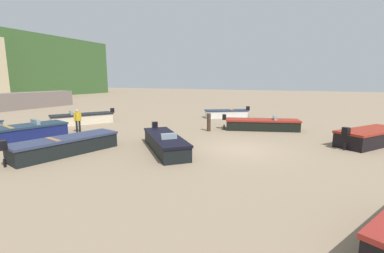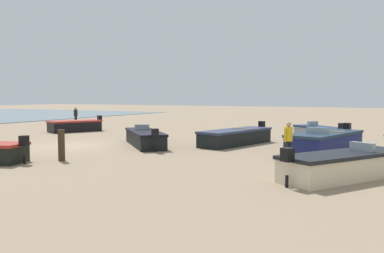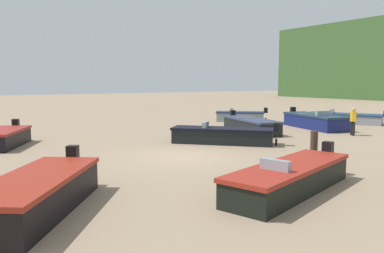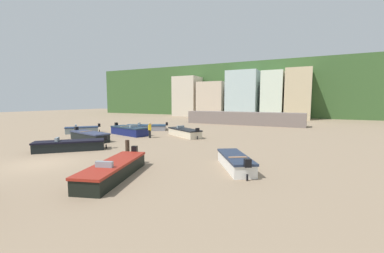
% 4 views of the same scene
% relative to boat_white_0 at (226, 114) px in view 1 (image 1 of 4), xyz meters
% --- Properties ---
extents(ground_plane, '(160.00, 160.00, 0.00)m').
position_rel_boat_white_0_xyz_m(ground_plane, '(-11.10, -4.24, -0.40)').
color(ground_plane, '#937B61').
extents(boat_white_0, '(3.22, 4.14, 1.09)m').
position_rel_boat_white_0_xyz_m(boat_white_0, '(0.00, 0.00, 0.00)').
color(boat_white_0, white).
rests_on(boat_white_0, ground).
extents(boat_navy_1, '(5.39, 2.97, 1.26)m').
position_rel_boat_white_0_xyz_m(boat_navy_1, '(-14.82, 8.22, 0.09)').
color(boat_navy_1, navy).
rests_on(boat_navy_1, ground).
extents(boat_black_2, '(5.43, 2.66, 1.16)m').
position_rel_boat_white_0_xyz_m(boat_black_2, '(-15.64, 3.38, 0.03)').
color(boat_black_2, black).
rests_on(boat_black_2, ground).
extents(boat_black_4, '(2.98, 5.55, 1.11)m').
position_rel_boat_white_0_xyz_m(boat_black_4, '(-5.04, -4.32, 0.01)').
color(boat_black_4, black).
rests_on(boat_black_4, ground).
extents(boat_black_5, '(4.70, 4.02, 1.23)m').
position_rel_boat_white_0_xyz_m(boat_black_5, '(-7.03, -10.75, 0.06)').
color(boat_black_5, black).
rests_on(boat_black_5, ground).
extents(boat_black_8, '(4.60, 4.52, 1.12)m').
position_rel_boat_white_0_xyz_m(boat_black_8, '(-12.98, -0.78, 0.02)').
color(boat_black_8, black).
rests_on(boat_black_8, ground).
extents(boat_cream_9, '(4.94, 3.82, 1.17)m').
position_rel_boat_white_0_xyz_m(boat_cream_9, '(-8.56, 9.89, 0.04)').
color(boat_cream_9, beige).
rests_on(boat_cream_9, ground).
extents(mooring_post_near_water, '(0.27, 0.27, 1.29)m').
position_rel_boat_white_0_xyz_m(mooring_post_near_water, '(-7.10, -0.94, 0.25)').
color(mooring_post_near_water, '#3D2C20').
rests_on(mooring_post_near_water, ground).
extents(beach_walker_distant, '(0.53, 0.44, 1.62)m').
position_rel_boat_white_0_xyz_m(beach_walker_distant, '(-11.31, 7.34, 0.56)').
color(beach_walker_distant, black).
rests_on(beach_walker_distant, ground).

